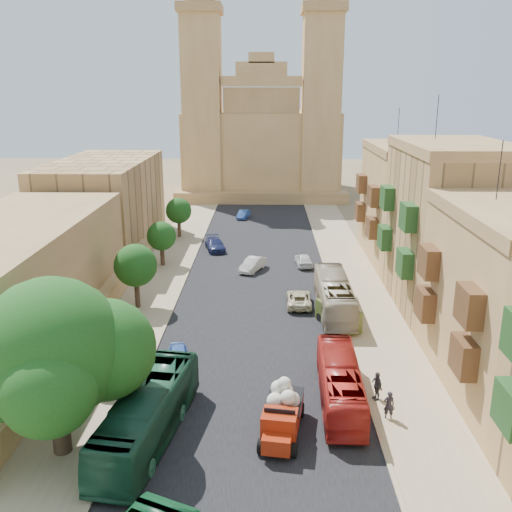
{
  "coord_description": "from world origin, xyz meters",
  "views": [
    {
      "loc": [
        0.87,
        -21.03,
        17.89
      ],
      "look_at": [
        0.0,
        26.0,
        4.0
      ],
      "focal_mm": 40.0,
      "sensor_mm": 36.0,
      "label": 1
    }
  ],
  "objects_px": {
    "ficus_tree": "(54,353)",
    "car_blue_a": "(179,356)",
    "street_tree_c": "(161,236)",
    "pedestrian_c": "(377,386)",
    "bus_green_north": "(148,415)",
    "car_blue_b": "(243,214)",
    "street_tree_a": "(94,331)",
    "pedestrian_a": "(389,405)",
    "car_white_b": "(303,260)",
    "car_white_a": "(253,264)",
    "olive_pickup": "(338,316)",
    "car_dkblue": "(215,244)",
    "car_cream": "(299,299)",
    "church": "(262,139)",
    "street_tree_b": "(136,266)",
    "bus_cream_east": "(334,295)",
    "street_tree_d": "(179,211)",
    "red_truck": "(282,412)",
    "bus_red_east": "(340,383)"
  },
  "relations": [
    {
      "from": "street_tree_b",
      "to": "street_tree_d",
      "type": "height_order",
      "value": "street_tree_b"
    },
    {
      "from": "ficus_tree",
      "to": "car_blue_a",
      "type": "height_order",
      "value": "ficus_tree"
    },
    {
      "from": "ficus_tree",
      "to": "car_white_a",
      "type": "bearing_deg",
      "value": 73.58
    },
    {
      "from": "bus_green_north",
      "to": "car_blue_b",
      "type": "xyz_separation_m",
      "value": [
        2.86,
        53.58,
        -0.91
      ]
    },
    {
      "from": "street_tree_b",
      "to": "red_truck",
      "type": "height_order",
      "value": "street_tree_b"
    },
    {
      "from": "red_truck",
      "to": "car_cream",
      "type": "height_order",
      "value": "red_truck"
    },
    {
      "from": "car_blue_a",
      "to": "car_white_a",
      "type": "height_order",
      "value": "car_white_a"
    },
    {
      "from": "ficus_tree",
      "to": "car_blue_a",
      "type": "bearing_deg",
      "value": 65.73
    },
    {
      "from": "pedestrian_a",
      "to": "car_blue_a",
      "type": "bearing_deg",
      "value": -24.68
    },
    {
      "from": "bus_green_north",
      "to": "bus_cream_east",
      "type": "distance_m",
      "value": 21.61
    },
    {
      "from": "bus_cream_east",
      "to": "car_blue_b",
      "type": "distance_m",
      "value": 36.57
    },
    {
      "from": "street_tree_a",
      "to": "car_dkblue",
      "type": "relative_size",
      "value": 1.01
    },
    {
      "from": "street_tree_c",
      "to": "pedestrian_c",
      "type": "relative_size",
      "value": 2.64
    },
    {
      "from": "olive_pickup",
      "to": "car_blue_a",
      "type": "xyz_separation_m",
      "value": [
        -11.5,
        -6.49,
        -0.26
      ]
    },
    {
      "from": "car_cream",
      "to": "car_white_b",
      "type": "distance_m",
      "value": 11.45
    },
    {
      "from": "ficus_tree",
      "to": "street_tree_b",
      "type": "height_order",
      "value": "ficus_tree"
    },
    {
      "from": "olive_pickup",
      "to": "car_dkblue",
      "type": "distance_m",
      "value": 24.46
    },
    {
      "from": "ficus_tree",
      "to": "pedestrian_c",
      "type": "xyz_separation_m",
      "value": [
        16.92,
        5.39,
        -4.61
      ]
    },
    {
      "from": "olive_pickup",
      "to": "car_dkblue",
      "type": "relative_size",
      "value": 0.96
    },
    {
      "from": "ficus_tree",
      "to": "street_tree_b",
      "type": "xyz_separation_m",
      "value": [
        -0.58,
        19.99,
        -1.79
      ]
    },
    {
      "from": "street_tree_c",
      "to": "pedestrian_a",
      "type": "relative_size",
      "value": 2.78
    },
    {
      "from": "car_white_a",
      "to": "ficus_tree",
      "type": "bearing_deg",
      "value": -83.53
    },
    {
      "from": "olive_pickup",
      "to": "bus_green_north",
      "type": "height_order",
      "value": "bus_green_north"
    },
    {
      "from": "pedestrian_c",
      "to": "street_tree_d",
      "type": "bearing_deg",
      "value": -175.59
    },
    {
      "from": "street_tree_a",
      "to": "car_dkblue",
      "type": "height_order",
      "value": "street_tree_a"
    },
    {
      "from": "ficus_tree",
      "to": "car_cream",
      "type": "xyz_separation_m",
      "value": [
        13.12,
        20.63,
        -4.87
      ]
    },
    {
      "from": "car_blue_a",
      "to": "ficus_tree",
      "type": "bearing_deg",
      "value": -125.52
    },
    {
      "from": "ficus_tree",
      "to": "pedestrian_c",
      "type": "distance_m",
      "value": 18.34
    },
    {
      "from": "street_tree_b",
      "to": "car_cream",
      "type": "distance_m",
      "value": 14.06
    },
    {
      "from": "street_tree_b",
      "to": "car_blue_a",
      "type": "distance_m",
      "value": 11.78
    },
    {
      "from": "church",
      "to": "car_white_a",
      "type": "relative_size",
      "value": 9.06
    },
    {
      "from": "red_truck",
      "to": "car_white_b",
      "type": "xyz_separation_m",
      "value": [
        3.01,
        30.28,
        -0.65
      ]
    },
    {
      "from": "pedestrian_a",
      "to": "car_white_b",
      "type": "bearing_deg",
      "value": -81.89
    },
    {
      "from": "pedestrian_c",
      "to": "street_tree_b",
      "type": "bearing_deg",
      "value": -149.82
    },
    {
      "from": "street_tree_b",
      "to": "street_tree_c",
      "type": "bearing_deg",
      "value": 90.0
    },
    {
      "from": "street_tree_a",
      "to": "red_truck",
      "type": "bearing_deg",
      "value": -27.94
    },
    {
      "from": "street_tree_d",
      "to": "car_blue_b",
      "type": "height_order",
      "value": "street_tree_d"
    },
    {
      "from": "street_tree_b",
      "to": "car_dkblue",
      "type": "xyz_separation_m",
      "value": [
        5.0,
        17.88,
        -3.03
      ]
    },
    {
      "from": "bus_red_east",
      "to": "red_truck",
      "type": "bearing_deg",
      "value": 44.23
    },
    {
      "from": "red_truck",
      "to": "bus_red_east",
      "type": "distance_m",
      "value": 4.7
    },
    {
      "from": "bus_cream_east",
      "to": "car_white_a",
      "type": "distance_m",
      "value": 13.12
    },
    {
      "from": "church",
      "to": "pedestrian_c",
      "type": "bearing_deg",
      "value": -83.82
    },
    {
      "from": "car_blue_a",
      "to": "pedestrian_a",
      "type": "relative_size",
      "value": 1.97
    },
    {
      "from": "bus_green_north",
      "to": "car_dkblue",
      "type": "bearing_deg",
      "value": 98.74
    },
    {
      "from": "olive_pickup",
      "to": "street_tree_d",
      "type": "bearing_deg",
      "value": 120.78
    },
    {
      "from": "street_tree_a",
      "to": "car_dkblue",
      "type": "distance_m",
      "value": 30.4
    },
    {
      "from": "ficus_tree",
      "to": "street_tree_b",
      "type": "distance_m",
      "value": 20.08
    },
    {
      "from": "street_tree_b",
      "to": "car_dkblue",
      "type": "relative_size",
      "value": 1.18
    },
    {
      "from": "church",
      "to": "street_tree_a",
      "type": "xyz_separation_m",
      "value": [
        -10.0,
        -66.61,
        -6.37
      ]
    },
    {
      "from": "ficus_tree",
      "to": "street_tree_a",
      "type": "bearing_deg",
      "value": 94.17
    }
  ]
}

